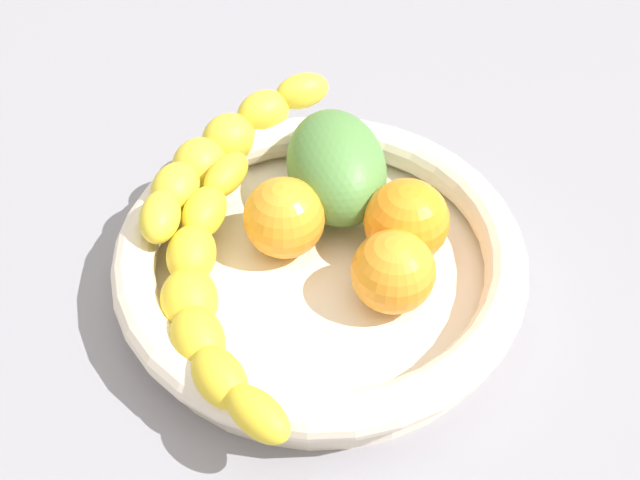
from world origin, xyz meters
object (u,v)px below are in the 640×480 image
banana_draped_right (222,150)px  orange_front (284,218)px  orange_mid_left (407,221)px  orange_mid_right (393,272)px  mango_green (336,167)px  banana_draped_left (206,291)px  fruit_bowl (320,262)px

banana_draped_right → orange_front: (6.65, -5.70, -0.14)cm
banana_draped_right → orange_front: bearing=-40.6°
orange_mid_left → orange_mid_right: (-0.05, -4.74, -0.18)cm
banana_draped_right → mango_green: 9.09cm
banana_draped_left → orange_mid_right: (11.72, 4.48, 0.24)cm
orange_mid_right → mango_green: bearing=124.6°
orange_mid_right → mango_green: 10.64cm
fruit_bowl → mango_green: size_ratio=2.68×
fruit_bowl → orange_front: bearing=153.4°
banana_draped_left → orange_front: (3.25, 7.52, 0.31)cm
fruit_bowl → mango_green: bearing=94.6°
fruit_bowl → orange_mid_left: size_ratio=4.76×
orange_mid_left → mango_green: mango_green is taller
mango_green → orange_mid_right: bearing=-55.4°
fruit_bowl → banana_draped_left: (-6.26, -6.01, 1.94)cm
banana_draped_right → orange_mid_right: bearing=-30.0°
fruit_bowl → mango_green: mango_green is taller
orange_mid_left → mango_green: (-6.08, 4.01, 0.32)cm
banana_draped_left → orange_mid_right: size_ratio=4.08×
banana_draped_right → orange_mid_left: orange_mid_left is taller
fruit_bowl → banana_draped_right: 12.29cm
banana_draped_left → mango_green: 14.42cm
orange_front → orange_mid_right: 9.00cm
orange_front → orange_mid_left: orange_mid_left is taller
orange_front → mango_green: bearing=66.9°
orange_mid_right → orange_front: bearing=160.3°
banana_draped_left → orange_front: orange_front is taller
orange_mid_left → mango_green: bearing=146.6°
fruit_bowl → orange_front: size_ratio=4.94×
mango_green → orange_front: bearing=-113.1°
banana_draped_left → banana_draped_right: size_ratio=1.10×
orange_mid_left → orange_mid_right: bearing=-90.6°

